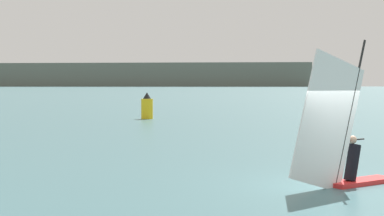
% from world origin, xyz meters
% --- Properties ---
extents(ground_plane, '(4000.00, 4000.00, 0.00)m').
position_xyz_m(ground_plane, '(0.00, 0.00, 0.00)').
color(ground_plane, '#386066').
extents(windsurfer, '(3.35, 2.37, 3.99)m').
position_xyz_m(windsurfer, '(0.00, 0.02, 1.03)').
color(windsurfer, red).
rests_on(windsurfer, ground_plane).
extents(channel_buoy, '(0.91, 0.91, 2.07)m').
position_xyz_m(channel_buoy, '(-6.43, 32.35, 0.92)').
color(channel_buoy, yellow).
rests_on(channel_buoy, ground_plane).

